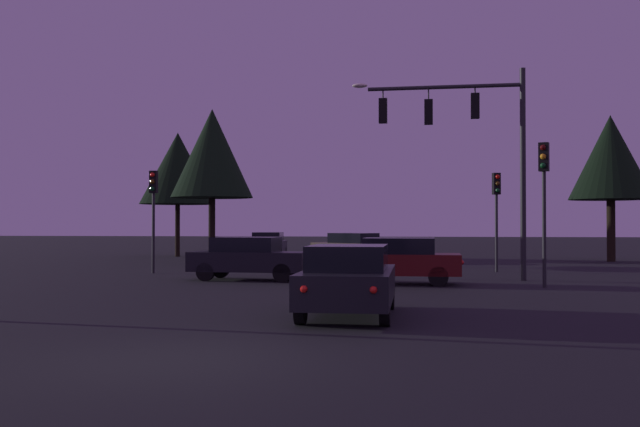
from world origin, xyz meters
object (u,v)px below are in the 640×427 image
Objects in this scene: traffic_light_corner_left at (544,185)px; tree_center_horizon at (178,169)px; car_nearside_lane at (349,279)px; tree_left_far at (611,158)px; traffic_light_median at (153,200)px; car_crossing_right at (249,258)px; traffic_light_corner_right at (497,201)px; car_parked_lot at (352,247)px; tree_behind_sign at (212,154)px; car_far_lane at (268,244)px; car_crossing_left at (396,260)px; traffic_signal_mast_arm at (469,133)px.

tree_center_horizon reaches higher than traffic_light_corner_left.
tree_left_far is (11.64, 24.43, 4.74)m from car_nearside_lane.
tree_center_horizon is at bearing 105.64° from traffic_light_median.
traffic_light_corner_left reaches higher than car_nearside_lane.
traffic_light_median is 0.96× the size of car_crossing_right.
car_parked_lot is (-6.73, 7.32, -2.13)m from traffic_light_corner_right.
tree_behind_sign is at bearing -160.66° from car_parked_lot.
tree_left_far is at bearing -5.79° from tree_center_horizon.
traffic_light_median is 5.90m from car_crossing_right.
tree_behind_sign is (-6.94, -2.44, 4.80)m from car_parked_lot.
car_nearside_lane is at bearing -74.24° from car_far_lane.
car_nearside_lane and car_crossing_left have the same top height.
car_parked_lot is 8.79m from tree_behind_sign.
traffic_signal_mast_arm is 1.70× the size of car_crossing_left.
car_nearside_lane is 0.55× the size of tree_left_far.
traffic_light_median is (-14.49, 4.49, -0.26)m from traffic_light_corner_left.
tree_center_horizon is (-13.22, 26.96, 4.64)m from car_nearside_lane.
car_nearside_lane is 30.38m from tree_center_horizon.
car_crossing_left and car_crossing_right have the same top height.
traffic_signal_mast_arm is 8.99m from car_crossing_right.
traffic_light_median reaches higher than car_far_lane.
traffic_signal_mast_arm is 4.00m from traffic_light_corner_left.
tree_behind_sign is at bearing 160.35° from traffic_light_corner_right.
tree_center_horizon is (-24.86, 2.52, -0.10)m from tree_left_far.
car_parked_lot is at bearing 54.94° from traffic_light_median.
car_crossing_right is at bearing -137.06° from tree_left_far.
car_crossing_left is at bearing 172.56° from traffic_light_corner_left.
traffic_light_median is at bearing 148.15° from car_crossing_right.
car_nearside_lane is at bearing -63.88° from tree_center_horizon.
traffic_light_corner_left is 18.96m from tree_behind_sign.
traffic_light_corner_left is 1.03× the size of car_crossing_left.
traffic_light_median is at bearing -91.16° from tree_behind_sign.
car_far_lane is 7.60m from tree_center_horizon.
traffic_light_corner_left is at bearing -110.74° from tree_left_far.
tree_left_far is at bearing 55.66° from car_crossing_left.
car_nearside_lane is (-5.37, -7.86, -2.41)m from traffic_light_corner_left.
traffic_light_median is 0.92× the size of car_parked_lot.
car_far_lane is 0.61× the size of tree_center_horizon.
traffic_light_median reaches higher than car_parked_lot.
traffic_light_corner_right is 0.91× the size of car_parked_lot.
traffic_light_corner_left reaches higher than traffic_light_corner_right.
tree_left_far is 24.99m from tree_center_horizon.
tree_behind_sign is at bearing -58.52° from tree_center_horizon.
tree_behind_sign reaches higher than car_crossing_left.
car_crossing_right is 16.66m from car_far_lane.
car_nearside_lane is at bearing -84.84° from car_parked_lot.
traffic_light_corner_right is 0.53× the size of tree_left_far.
car_nearside_lane is 10.45m from car_crossing_right.
traffic_light_median is (-12.40, 1.74, -2.28)m from traffic_signal_mast_arm.
car_crossing_right is at bearing 170.81° from traffic_light_corner_left.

